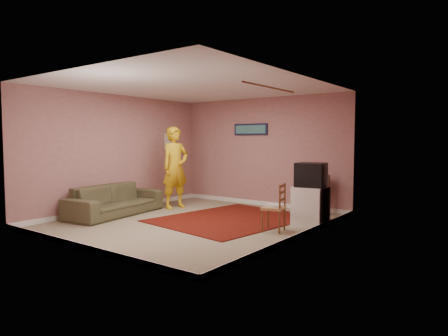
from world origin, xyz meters
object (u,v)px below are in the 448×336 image
Objects in this scene: person at (175,168)px; chair_a at (318,190)px; tv_cabinet at (311,206)px; chair_b at (274,202)px; crt_tv at (311,175)px; sofa at (115,200)px.

chair_a is at bearing -56.83° from person.
tv_cabinet is 3.40m from person.
chair_b is at bearing -92.97° from person.
person is at bearing -116.55° from chair_b.
person reaches higher than tv_cabinet.
tv_cabinet is 0.58m from crt_tv.
chair_a is (-0.35, 1.16, -0.43)m from crt_tv.
crt_tv is 1.22× the size of chair_a.
chair_a is 1.98m from chair_b.
sofa is at bearing -91.70° from chair_b.
person reaches higher than crt_tv.
person reaches higher than chair_a.
chair_b is 3.51m from sofa.
crt_tv is at bearing -76.60° from sofa.
chair_a is (-0.36, 1.15, 0.16)m from tv_cabinet.
crt_tv is at bearing -55.14° from chair_a.
tv_cabinet is at bearing -76.61° from sofa.
chair_b is at bearing -111.08° from tv_cabinet.
chair_b is 0.24× the size of person.
chair_a is 3.27m from person.
chair_a reaches higher than tv_cabinet.
chair_a is 0.25× the size of person.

